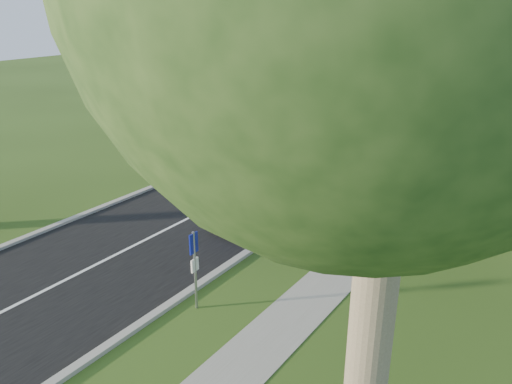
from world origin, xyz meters
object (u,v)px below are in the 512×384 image
at_px(bus_shelter, 361,177).
at_px(car_white, 349,89).
at_px(bus, 316,148).
at_px(car_silver, 362,84).
at_px(bus_stop_sign, 195,261).
at_px(litter_bin, 362,181).

relative_size(bus_shelter, car_white, 0.80).
bearing_deg(bus, car_silver, 103.53).
distance_m(bus, car_white, 22.32).
relative_size(bus, car_silver, 2.85).
xyz_separation_m(bus_shelter, car_silver, (-11.32, 26.49, -1.07)).
distance_m(bus_stop_sign, litter_bin, 10.86).
bearing_deg(bus, car_white, 105.71).
xyz_separation_m(bus, litter_bin, (1.97, 0.66, -1.30)).
relative_size(bus, litter_bin, 14.35).
bearing_deg(bus_shelter, litter_bin, 134.82).
bearing_deg(car_silver, car_white, -73.62).
distance_m(bus_stop_sign, bus_shelter, 7.70).
xyz_separation_m(bus, car_white, (-7.98, 20.81, -1.03)).
xyz_separation_m(bus_stop_sign, car_silver, (-9.99, 34.06, -0.68)).
relative_size(bus_stop_sign, car_silver, 0.50).
distance_m(bus, bus_shelter, 4.11).
bearing_deg(car_white, bus, -47.07).
distance_m(bus, litter_bin, 2.45).
bearing_deg(car_silver, bus, -57.70).
bearing_deg(car_white, bus_shelter, -42.53).
bearing_deg(litter_bin, car_white, 116.26).
distance_m(bus, bus_stop_sign, 10.33).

